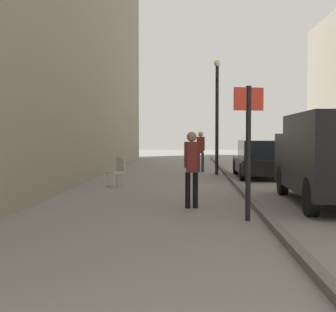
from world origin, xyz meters
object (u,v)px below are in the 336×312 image
at_px(delivery_van, 333,156).
at_px(parked_car, 260,159).
at_px(lamp_post, 217,109).
at_px(street_sign_post, 248,141).
at_px(pedestrian_mid_block, 192,164).
at_px(pedestrian_main_foreground, 201,149).
at_px(cafe_chair_near_window, 118,170).

height_order(delivery_van, parked_car, delivery_van).
relative_size(delivery_van, lamp_post, 1.07).
xyz_separation_m(parked_car, lamp_post, (-1.63, 1.09, 2.01)).
bearing_deg(street_sign_post, parked_car, -115.27).
bearing_deg(parked_car, pedestrian_mid_block, -108.36).
bearing_deg(pedestrian_main_foreground, parked_car, -52.93).
xyz_separation_m(lamp_post, cafe_chair_near_window, (-3.44, -4.64, -2.18)).
bearing_deg(delivery_van, parked_car, 96.70).
bearing_deg(delivery_van, street_sign_post, -134.12).
bearing_deg(cafe_chair_near_window, parked_car, -98.96).
bearing_deg(parked_car, delivery_van, -84.49).
distance_m(pedestrian_main_foreground, street_sign_post, 11.95).
xyz_separation_m(pedestrian_main_foreground, delivery_van, (2.93, -9.70, 0.12)).
relative_size(pedestrian_main_foreground, pedestrian_mid_block, 1.05).
bearing_deg(pedestrian_mid_block, lamp_post, 74.97).
relative_size(parked_car, lamp_post, 0.88).
distance_m(pedestrian_mid_block, lamp_post, 9.26).
height_order(pedestrian_mid_block, delivery_van, delivery_van).
bearing_deg(lamp_post, pedestrian_main_foreground, 115.67).
relative_size(street_sign_post, lamp_post, 0.55).
height_order(pedestrian_main_foreground, pedestrian_mid_block, pedestrian_main_foreground).
bearing_deg(lamp_post, pedestrian_mid_block, -96.70).
distance_m(street_sign_post, cafe_chair_near_window, 6.94).
xyz_separation_m(pedestrian_mid_block, parked_car, (2.69, 7.95, -0.29)).
bearing_deg(cafe_chair_near_window, pedestrian_main_foreground, -69.04).
xyz_separation_m(pedestrian_main_foreground, parked_car, (2.28, -2.43, -0.34)).
bearing_deg(pedestrian_main_foreground, delivery_van, -79.31).
height_order(pedestrian_mid_block, street_sign_post, street_sign_post).
bearing_deg(delivery_van, pedestrian_mid_block, -167.07).
relative_size(pedestrian_mid_block, lamp_post, 0.36).
bearing_deg(street_sign_post, pedestrian_main_foreground, -102.44).
distance_m(delivery_van, lamp_post, 8.81).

